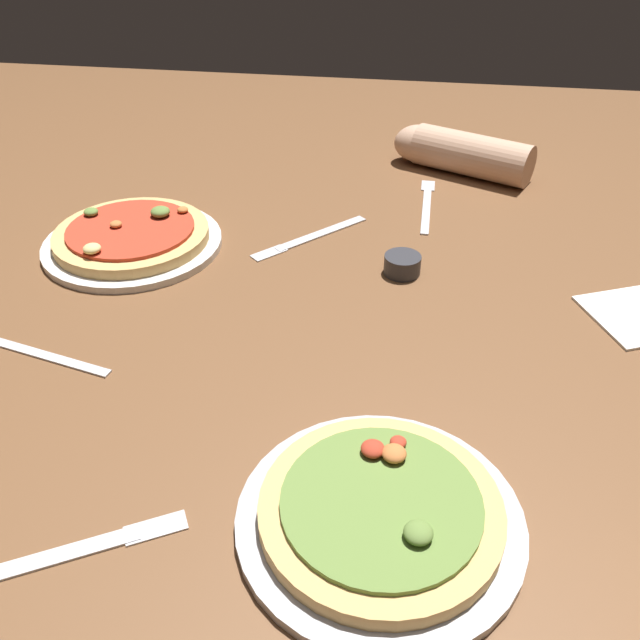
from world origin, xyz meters
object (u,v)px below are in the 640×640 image
at_px(fork_left, 427,204).
at_px(ramekin_sauce, 402,265).
at_px(pizza_plate_near, 380,513).
at_px(fork_spare, 30,350).
at_px(knife_spare, 310,237).
at_px(pizza_plate_far, 132,238).
at_px(knife_right, 73,550).
at_px(diner_arm, 457,152).
at_px(napkin_folded, 635,315).

bearing_deg(fork_left, ramekin_sauce, -97.45).
height_order(pizza_plate_near, fork_spare, pizza_plate_near).
height_order(pizza_plate_near, knife_spare, pizza_plate_near).
bearing_deg(ramekin_sauce, pizza_plate_far, 178.00).
relative_size(knife_right, diner_arm, 0.72).
bearing_deg(ramekin_sauce, napkin_folded, -11.90).
relative_size(fork_left, fork_spare, 0.96).
relative_size(pizza_plate_near, ramekin_sauce, 4.98).
height_order(napkin_folded, fork_spare, napkin_folded).
bearing_deg(pizza_plate_near, fork_spare, 157.00).
relative_size(ramekin_sauce, knife_spare, 0.31).
distance_m(pizza_plate_far, knife_right, 0.59).
distance_m(fork_spare, diner_arm, 0.88).
bearing_deg(ramekin_sauce, pizza_plate_near, -89.46).
bearing_deg(fork_spare, knife_right, -55.27).
bearing_deg(knife_spare, fork_left, 39.71).
distance_m(pizza_plate_far, fork_left, 0.53).
relative_size(napkin_folded, fork_left, 0.58).
bearing_deg(ramekin_sauce, knife_right, -116.71).
bearing_deg(ramekin_sauce, fork_left, 82.55).
relative_size(pizza_plate_near, knife_right, 1.41).
xyz_separation_m(pizza_plate_far, napkin_folded, (0.77, -0.08, -0.01)).
distance_m(ramekin_sauce, fork_spare, 0.54).
xyz_separation_m(fork_spare, knife_spare, (0.31, 0.36, 0.00)).
relative_size(napkin_folded, diner_arm, 0.47).
height_order(napkin_folded, fork_left, napkin_folded).
bearing_deg(ramekin_sauce, diner_arm, 78.45).
relative_size(knife_right, fork_spare, 0.86).
distance_m(napkin_folded, knife_spare, 0.51).
distance_m(fork_left, diner_arm, 0.18).
distance_m(napkin_folded, fork_spare, 0.82).
bearing_deg(knife_right, diner_arm, 69.43).
xyz_separation_m(pizza_plate_far, ramekin_sauce, (0.44, -0.02, -0.00)).
xyz_separation_m(pizza_plate_near, diner_arm, (0.08, 0.89, 0.02)).
bearing_deg(napkin_folded, pizza_plate_far, 173.72).
height_order(pizza_plate_near, fork_left, pizza_plate_near).
bearing_deg(napkin_folded, fork_spare, -165.70).
height_order(knife_right, knife_spare, same).
distance_m(pizza_plate_near, diner_arm, 0.89).
distance_m(fork_left, knife_right, 0.85).
height_order(pizza_plate_near, diner_arm, diner_arm).
bearing_deg(pizza_plate_far, pizza_plate_near, -47.69).
distance_m(pizza_plate_far, ramekin_sauce, 0.44).
xyz_separation_m(ramekin_sauce, napkin_folded, (0.33, -0.07, -0.01)).
distance_m(napkin_folded, fork_left, 0.43).
relative_size(fork_left, diner_arm, 0.80).
relative_size(pizza_plate_far, diner_arm, 1.04).
bearing_deg(fork_spare, pizza_plate_far, 84.42).
bearing_deg(knife_right, fork_spare, 124.73).
bearing_deg(napkin_folded, knife_spare, 162.19).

